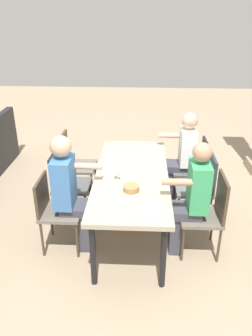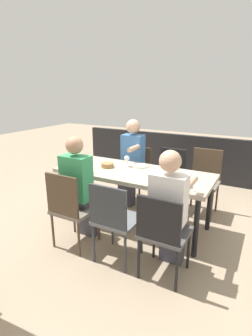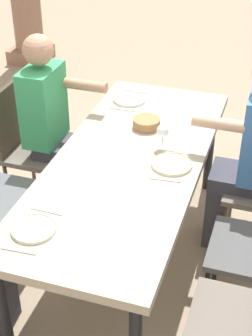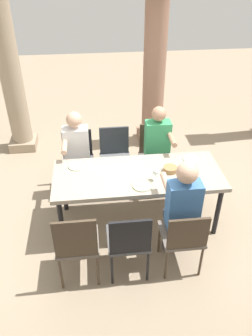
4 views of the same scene
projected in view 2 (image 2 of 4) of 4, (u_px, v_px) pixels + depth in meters
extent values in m
plane|color=gray|center=(133.00, 223.00, 3.64)|extent=(16.00, 16.00, 0.00)
cube|color=tan|center=(133.00, 173.00, 3.43)|extent=(2.03, 0.83, 0.05)
cylinder|color=black|center=(196.00, 228.00, 2.83)|extent=(0.06, 0.06, 0.71)
cylinder|color=black|center=(63.00, 195.00, 3.69)|extent=(0.06, 0.06, 0.71)
cylinder|color=black|center=(209.00, 205.00, 3.39)|extent=(0.06, 0.06, 0.71)
cylinder|color=black|center=(91.00, 181.00, 4.25)|extent=(0.06, 0.06, 0.71)
cube|color=#4F4F50|center=(165.00, 232.00, 2.53)|extent=(0.44, 0.44, 0.04)
cube|color=black|center=(158.00, 222.00, 2.30)|extent=(0.42, 0.03, 0.42)
cylinder|color=black|center=(189.00, 249.00, 2.68)|extent=(0.03, 0.03, 0.44)
cylinder|color=black|center=(154.00, 239.00, 2.85)|extent=(0.03, 0.03, 0.44)
cylinder|color=black|center=(177.00, 271.00, 2.36)|extent=(0.03, 0.03, 0.44)
cylinder|color=black|center=(139.00, 258.00, 2.53)|extent=(0.03, 0.03, 0.44)
cube|color=#6A6158|center=(202.00, 184.00, 3.79)|extent=(0.44, 0.44, 0.04)
cube|color=#473828|center=(207.00, 164.00, 3.89)|extent=(0.42, 0.03, 0.47)
cylinder|color=#473828|center=(185.00, 201.00, 3.79)|extent=(0.03, 0.03, 0.46)
cylinder|color=#473828|center=(212.00, 207.00, 3.62)|extent=(0.03, 0.03, 0.46)
cylinder|color=#473828|center=(192.00, 193.00, 4.11)|extent=(0.03, 0.03, 0.46)
cylinder|color=#473828|center=(217.00, 197.00, 3.94)|extent=(0.03, 0.03, 0.46)
cube|color=#5B5E61|center=(118.00, 219.00, 2.78)|extent=(0.44, 0.44, 0.04)
cube|color=#2D3338|center=(108.00, 208.00, 2.55)|extent=(0.42, 0.03, 0.44)
cylinder|color=#2D3338|center=(142.00, 236.00, 2.92)|extent=(0.03, 0.03, 0.45)
cylinder|color=#2D3338|center=(113.00, 227.00, 3.09)|extent=(0.03, 0.03, 0.45)
cylinder|color=#2D3338|center=(125.00, 254.00, 2.60)|extent=(0.03, 0.03, 0.45)
cylinder|color=#2D3338|center=(94.00, 243.00, 2.78)|extent=(0.03, 0.03, 0.45)
cube|color=#4F4F50|center=(168.00, 179.00, 4.04)|extent=(0.44, 0.44, 0.04)
cube|color=black|center=(173.00, 162.00, 4.15)|extent=(0.42, 0.03, 0.44)
cylinder|color=black|center=(151.00, 195.00, 4.04)|extent=(0.03, 0.03, 0.44)
cylinder|color=black|center=(175.00, 200.00, 3.87)|extent=(0.03, 0.03, 0.44)
cylinder|color=black|center=(160.00, 187.00, 4.36)|extent=(0.03, 0.03, 0.44)
cylinder|color=black|center=(182.00, 191.00, 4.18)|extent=(0.03, 0.03, 0.44)
cube|color=#6A6158|center=(75.00, 209.00, 3.05)|extent=(0.44, 0.44, 0.04)
cube|color=#473828|center=(62.00, 196.00, 2.81)|extent=(0.42, 0.03, 0.48)
cylinder|color=#473828|center=(99.00, 224.00, 3.19)|extent=(0.03, 0.03, 0.43)
cylinder|color=#473828|center=(74.00, 217.00, 3.36)|extent=(0.03, 0.03, 0.43)
cylinder|color=#473828|center=(79.00, 239.00, 2.87)|extent=(0.03, 0.03, 0.43)
cylinder|color=#473828|center=(53.00, 230.00, 3.05)|extent=(0.03, 0.03, 0.43)
cube|color=#6A6158|center=(134.00, 173.00, 4.31)|extent=(0.44, 0.44, 0.04)
cube|color=#473828|center=(140.00, 159.00, 4.42)|extent=(0.42, 0.03, 0.40)
cylinder|color=#473828|center=(119.00, 188.00, 4.31)|extent=(0.03, 0.03, 0.44)
cylinder|color=#473828|center=(139.00, 193.00, 4.13)|extent=(0.03, 0.03, 0.44)
cylinder|color=#473828|center=(129.00, 181.00, 4.63)|extent=(0.03, 0.03, 0.44)
cylinder|color=#473828|center=(149.00, 185.00, 4.45)|extent=(0.03, 0.03, 0.44)
cube|color=#3F3F4C|center=(89.00, 217.00, 3.32)|extent=(0.24, 0.14, 0.46)
cube|color=#3F3F4C|center=(84.00, 199.00, 3.17)|extent=(0.28, 0.32, 0.10)
cube|color=#389E60|center=(76.00, 178.00, 2.98)|extent=(0.34, 0.20, 0.52)
sphere|color=tan|center=(74.00, 145.00, 2.87)|extent=(0.20, 0.20, 0.20)
cylinder|color=tan|center=(79.00, 162.00, 3.22)|extent=(0.07, 0.30, 0.07)
cube|color=#3F3F4C|center=(172.00, 241.00, 2.80)|extent=(0.24, 0.14, 0.46)
cube|color=#3F3F4C|center=(171.00, 221.00, 2.64)|extent=(0.28, 0.32, 0.10)
cube|color=white|center=(168.00, 199.00, 2.47)|extent=(0.34, 0.20, 0.48)
sphere|color=tan|center=(170.00, 161.00, 2.36)|extent=(0.21, 0.21, 0.21)
cylinder|color=tan|center=(191.00, 183.00, 2.57)|extent=(0.07, 0.30, 0.07)
cube|color=#3F3F4C|center=(127.00, 191.00, 4.16)|extent=(0.24, 0.14, 0.46)
cube|color=#3F3F4C|center=(130.00, 173.00, 4.16)|extent=(0.28, 0.32, 0.10)
cube|color=#3F72B2|center=(133.00, 152.00, 4.16)|extent=(0.34, 0.20, 0.54)
sphere|color=tan|center=(133.00, 126.00, 4.04)|extent=(0.22, 0.22, 0.22)
cylinder|color=tan|center=(134.00, 148.00, 3.86)|extent=(0.07, 0.30, 0.07)
cube|color=black|center=(183.00, 157.00, 5.37)|extent=(4.43, 0.10, 0.90)
cylinder|color=white|center=(182.00, 186.00, 2.89)|extent=(0.21, 0.21, 0.01)
torus|color=#A4C786|center=(182.00, 185.00, 2.88)|extent=(0.22, 0.22, 0.01)
cube|color=silver|center=(196.00, 189.00, 2.82)|extent=(0.03, 0.17, 0.01)
cube|color=silver|center=(169.00, 184.00, 2.96)|extent=(0.02, 0.17, 0.01)
cylinder|color=silver|center=(141.00, 166.00, 3.64)|extent=(0.23, 0.23, 0.01)
torus|color=#A0BE77|center=(141.00, 165.00, 3.63)|extent=(0.23, 0.23, 0.01)
cylinder|color=white|center=(127.00, 166.00, 3.63)|extent=(0.06, 0.06, 0.00)
cylinder|color=white|center=(127.00, 163.00, 3.62)|extent=(0.01, 0.01, 0.08)
sphere|color=white|center=(127.00, 158.00, 3.60)|extent=(0.07, 0.07, 0.07)
cube|color=silver|center=(151.00, 168.00, 3.57)|extent=(0.03, 0.17, 0.01)
cube|color=silver|center=(131.00, 165.00, 3.70)|extent=(0.02, 0.17, 0.01)
cylinder|color=white|center=(78.00, 167.00, 3.57)|extent=(0.23, 0.23, 0.01)
torus|color=#A9CD91|center=(78.00, 167.00, 3.56)|extent=(0.23, 0.23, 0.01)
cube|color=silver|center=(87.00, 169.00, 3.50)|extent=(0.02, 0.17, 0.01)
cube|color=silver|center=(70.00, 166.00, 3.64)|extent=(0.03, 0.17, 0.01)
cylinder|color=#9E7547|center=(107.00, 165.00, 3.59)|extent=(0.17, 0.17, 0.06)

